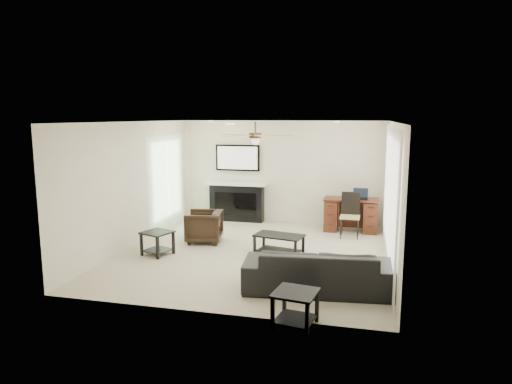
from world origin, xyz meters
TOP-DOWN VIEW (x-y plane):
  - room_shell at (0.19, 0.08)m, footprint 5.50×5.54m
  - sofa at (1.39, -1.61)m, footprint 2.30×1.10m
  - armchair at (-1.21, 0.54)m, footprint 0.84×0.82m
  - coffee_table at (0.49, -0.01)m, footprint 0.98×0.67m
  - end_table_near at (1.24, -2.86)m, footprint 0.60×0.60m
  - end_table_left at (-1.76, -0.51)m, footprint 0.64×0.64m
  - fireplace_unit at (-1.09, 2.58)m, footprint 1.52×0.34m
  - desk at (1.73, 2.18)m, footprint 1.22×0.56m
  - desk_chair at (1.73, 1.63)m, footprint 0.43×0.45m
  - laptop at (1.93, 2.16)m, footprint 0.33×0.24m

SIDE VIEW (x-z plane):
  - coffee_table at x=0.49m, z-range 0.00..0.40m
  - end_table_near at x=1.24m, z-range 0.00..0.45m
  - end_table_left at x=-1.76m, z-range 0.00..0.45m
  - sofa at x=1.39m, z-range 0.00..0.65m
  - armchair at x=-1.21m, z-range 0.00..0.66m
  - desk at x=1.73m, z-range 0.00..0.76m
  - desk_chair at x=1.73m, z-range 0.00..0.97m
  - laptop at x=1.93m, z-range 0.76..0.99m
  - fireplace_unit at x=-1.09m, z-range 0.00..1.91m
  - room_shell at x=0.19m, z-range 0.42..2.94m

